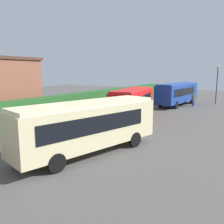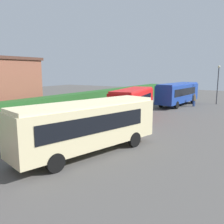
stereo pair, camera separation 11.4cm
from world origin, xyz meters
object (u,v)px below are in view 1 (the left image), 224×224
Objects in this scene: bus_blue at (177,93)px; bus_red at (133,101)px; person_left at (118,104)px; bus_cream at (89,124)px; lamppost at (217,80)px; person_center at (193,100)px.

bus_red is at bearing 177.93° from bus_blue.
bus_blue is at bearing -136.68° from person_left.
bus_cream is 0.95× the size of bus_blue.
person_left is 17.03m from lamppost.
lamppost is at bearing -164.56° from person_center.
person_left is at bearing 148.69° from lamppost.
lamppost is (4.38, -4.61, 1.74)m from bus_blue.
bus_blue is 5.34× the size of person_left.
person_left reaches higher than person_center.
bus_cream is 23.62m from person_center.
person_center is 0.31× the size of lamppost.
person_left is (1.49, 2.68, -0.74)m from bus_red.
bus_red is 3.15m from person_left.
bus_blue is at bearing 133.57° from lamppost.
bus_red is 5.05× the size of person_center.
bus_red is at bearing 28.16° from person_center.
bus_cream is 5.54× the size of person_center.
bus_cream is 5.09× the size of person_left.
person_left is at bearing 37.79° from bus_cream.
bus_cream is at bearing -170.96° from bus_blue.
lamppost reaches higher than person_left.
person_center is at bearing -145.94° from person_left.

